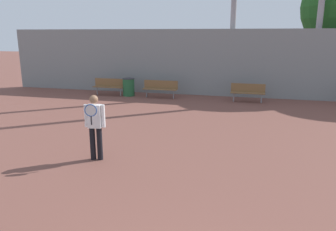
% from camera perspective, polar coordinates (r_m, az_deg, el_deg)
% --- Properties ---
extents(tennis_player, '(0.53, 0.44, 1.70)m').
position_cam_1_polar(tennis_player, '(8.49, -12.60, -1.44)').
color(tennis_player, black).
rests_on(tennis_player, ground_plane).
extents(bench_courtside_near, '(1.77, 0.40, 0.87)m').
position_cam_1_polar(bench_courtside_near, '(16.71, -1.33, 4.97)').
color(bench_courtside_near, brown).
rests_on(bench_courtside_near, ground_plane).
extents(bench_adjacent_court, '(1.69, 0.40, 0.87)m').
position_cam_1_polar(bench_adjacent_court, '(17.69, -10.22, 5.26)').
color(bench_adjacent_court, brown).
rests_on(bench_adjacent_court, ground_plane).
extents(bench_by_gate, '(1.61, 0.40, 0.87)m').
position_cam_1_polar(bench_by_gate, '(16.07, 13.72, 4.21)').
color(bench_by_gate, brown).
rests_on(bench_by_gate, ground_plane).
extents(trash_bin, '(0.63, 0.63, 0.92)m').
position_cam_1_polar(trash_bin, '(17.33, -6.87, 4.95)').
color(trash_bin, '#235B33').
rests_on(trash_bin, ground_plane).
extents(back_fence, '(26.22, 0.06, 3.42)m').
position_cam_1_polar(back_fence, '(17.14, 12.72, 8.81)').
color(back_fence, gray).
rests_on(back_fence, ground_plane).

